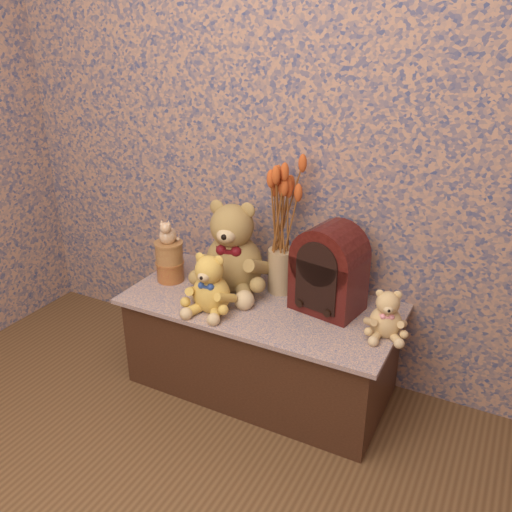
{
  "coord_description": "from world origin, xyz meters",
  "views": [
    {
      "loc": [
        0.94,
        -0.64,
        1.59
      ],
      "look_at": [
        0.0,
        1.17,
        0.69
      ],
      "focal_mm": 37.79,
      "sensor_mm": 36.0,
      "label": 1
    }
  ],
  "objects_px": {
    "teddy_small": "(387,311)",
    "cathedral_radio": "(329,268)",
    "teddy_medium": "(211,280)",
    "ceramic_vase": "(281,270)",
    "teddy_large": "(234,242)",
    "biscuit_tin_lower": "(170,271)",
    "cat_figurine": "(168,230)"
  },
  "relations": [
    {
      "from": "cathedral_radio",
      "to": "ceramic_vase",
      "type": "relative_size",
      "value": 1.9
    },
    {
      "from": "teddy_small",
      "to": "biscuit_tin_lower",
      "type": "xyz_separation_m",
      "value": [
        -1.03,
        0.0,
        -0.06
      ]
    },
    {
      "from": "teddy_small",
      "to": "cat_figurine",
      "type": "distance_m",
      "value": 1.04
    },
    {
      "from": "teddy_medium",
      "to": "teddy_small",
      "type": "xyz_separation_m",
      "value": [
        0.71,
        0.14,
        -0.03
      ]
    },
    {
      "from": "cat_figurine",
      "to": "teddy_large",
      "type": "bearing_deg",
      "value": -5.56
    },
    {
      "from": "cathedral_radio",
      "to": "ceramic_vase",
      "type": "bearing_deg",
      "value": 176.71
    },
    {
      "from": "teddy_small",
      "to": "ceramic_vase",
      "type": "bearing_deg",
      "value": 145.11
    },
    {
      "from": "teddy_small",
      "to": "cathedral_radio",
      "type": "height_order",
      "value": "cathedral_radio"
    },
    {
      "from": "teddy_large",
      "to": "biscuit_tin_lower",
      "type": "height_order",
      "value": "teddy_large"
    },
    {
      "from": "cat_figurine",
      "to": "cathedral_radio",
      "type": "bearing_deg",
      "value": -14.66
    },
    {
      "from": "teddy_large",
      "to": "biscuit_tin_lower",
      "type": "bearing_deg",
      "value": -176.88
    },
    {
      "from": "teddy_large",
      "to": "teddy_medium",
      "type": "height_order",
      "value": "teddy_large"
    },
    {
      "from": "teddy_large",
      "to": "ceramic_vase",
      "type": "height_order",
      "value": "teddy_large"
    },
    {
      "from": "teddy_small",
      "to": "teddy_medium",
      "type": "bearing_deg",
      "value": 172.31
    },
    {
      "from": "teddy_medium",
      "to": "ceramic_vase",
      "type": "distance_m",
      "value": 0.35
    },
    {
      "from": "cat_figurine",
      "to": "teddy_small",
      "type": "bearing_deg",
      "value": -21.38
    },
    {
      "from": "teddy_large",
      "to": "teddy_small",
      "type": "distance_m",
      "value": 0.75
    },
    {
      "from": "teddy_medium",
      "to": "biscuit_tin_lower",
      "type": "height_order",
      "value": "teddy_medium"
    },
    {
      "from": "teddy_large",
      "to": "cathedral_radio",
      "type": "height_order",
      "value": "teddy_large"
    },
    {
      "from": "teddy_large",
      "to": "teddy_small",
      "type": "xyz_separation_m",
      "value": [
        0.73,
        -0.09,
        -0.12
      ]
    },
    {
      "from": "teddy_medium",
      "to": "cathedral_radio",
      "type": "bearing_deg",
      "value": 22.41
    },
    {
      "from": "cathedral_radio",
      "to": "ceramic_vase",
      "type": "xyz_separation_m",
      "value": [
        -0.25,
        0.06,
        -0.09
      ]
    },
    {
      "from": "teddy_large",
      "to": "cathedral_radio",
      "type": "bearing_deg",
      "value": -12.18
    },
    {
      "from": "ceramic_vase",
      "to": "teddy_small",
      "type": "bearing_deg",
      "value": -15.93
    },
    {
      "from": "ceramic_vase",
      "to": "teddy_large",
      "type": "bearing_deg",
      "value": -163.98
    },
    {
      "from": "teddy_medium",
      "to": "cathedral_radio",
      "type": "height_order",
      "value": "cathedral_radio"
    },
    {
      "from": "teddy_medium",
      "to": "biscuit_tin_lower",
      "type": "bearing_deg",
      "value": 149.91
    },
    {
      "from": "teddy_large",
      "to": "teddy_medium",
      "type": "relative_size",
      "value": 1.61
    },
    {
      "from": "teddy_small",
      "to": "ceramic_vase",
      "type": "xyz_separation_m",
      "value": [
        -0.52,
        0.15,
        -0.0
      ]
    },
    {
      "from": "teddy_medium",
      "to": "ceramic_vase",
      "type": "height_order",
      "value": "teddy_medium"
    },
    {
      "from": "teddy_large",
      "to": "cat_figurine",
      "type": "relative_size",
      "value": 3.63
    },
    {
      "from": "teddy_medium",
      "to": "teddy_small",
      "type": "bearing_deg",
      "value": 5.7
    }
  ]
}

